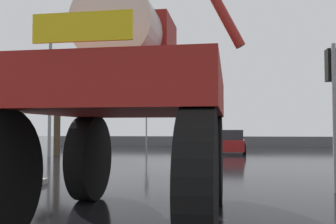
% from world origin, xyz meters
% --- Properties ---
extents(ground_plane, '(120.00, 120.00, 0.00)m').
position_xyz_m(ground_plane, '(0.00, 18.00, 0.00)').
color(ground_plane, black).
extents(oversize_sprayer, '(3.85, 5.48, 4.29)m').
position_xyz_m(oversize_sprayer, '(-0.47, 5.75, 1.99)').
color(oversize_sprayer, black).
rests_on(oversize_sprayer, ground).
extents(sedan_ahead, '(2.12, 4.21, 1.52)m').
position_xyz_m(sedan_ahead, '(2.12, 24.36, 0.71)').
color(sedan_ahead, maroon).
rests_on(sedan_ahead, ground).
extents(traffic_signal_near_right, '(0.24, 0.54, 3.77)m').
position_xyz_m(traffic_signal_near_right, '(4.05, 9.43, 2.75)').
color(traffic_signal_near_right, gray).
rests_on(traffic_signal_near_right, ground).
extents(traffic_signal_far_left, '(0.24, 0.55, 3.50)m').
position_xyz_m(traffic_signal_far_left, '(-4.28, 28.68, 2.55)').
color(traffic_signal_far_left, gray).
rests_on(traffic_signal_far_left, ground).
extents(streetlight_far_left, '(2.00, 0.24, 8.20)m').
position_xyz_m(streetlight_far_left, '(-8.14, 19.74, 4.56)').
color(streetlight_far_left, gray).
rests_on(streetlight_far_left, ground).
extents(bare_tree_left, '(3.21, 3.21, 5.82)m').
position_xyz_m(bare_tree_left, '(-8.33, 20.87, 4.41)').
color(bare_tree_left, '#473828').
rests_on(bare_tree_left, ground).
extents(roadside_barrier, '(27.35, 0.24, 0.90)m').
position_xyz_m(roadside_barrier, '(0.00, 33.68, 0.45)').
color(roadside_barrier, '#59595B').
rests_on(roadside_barrier, ground).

